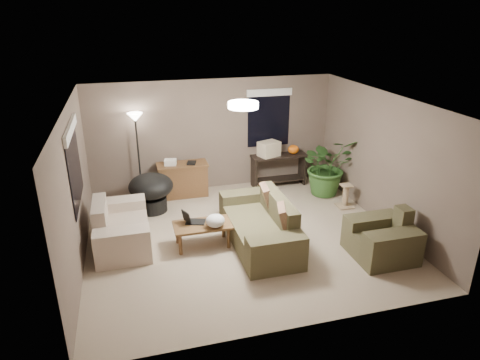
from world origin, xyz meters
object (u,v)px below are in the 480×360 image
object	(u,v)px
loveseat	(120,229)
console_table	(279,168)
coffee_table	(202,227)
main_sofa	(261,227)
floor_lamp	(136,128)
papasan_chair	(151,190)
desk	(183,180)
cat_scratching_post	(345,197)
armchair	(382,240)
houseplant	(327,172)

from	to	relation	value
loveseat	console_table	world-z (taller)	loveseat
coffee_table	console_table	xyz separation A→B (m)	(2.23, 2.28, 0.08)
main_sofa	floor_lamp	bearing A→B (deg)	127.91
console_table	papasan_chair	xyz separation A→B (m)	(-2.98, -0.63, 0.03)
desk	cat_scratching_post	xyz separation A→B (m)	(3.20, -1.48, -0.16)
armchair	cat_scratching_post	bearing A→B (deg)	79.84
coffee_table	console_table	size ratio (longest dim) A/B	0.77
main_sofa	armchair	distance (m)	2.06
armchair	coffee_table	size ratio (longest dim) A/B	1.00
desk	houseplant	bearing A→B (deg)	-13.16
desk	houseplant	world-z (taller)	houseplant
desk	floor_lamp	xyz separation A→B (m)	(-0.90, 0.08, 1.22)
main_sofa	console_table	xyz separation A→B (m)	(1.21, 2.43, 0.14)
papasan_chair	floor_lamp	xyz separation A→B (m)	(-0.17, 0.70, 1.13)
loveseat	coffee_table	distance (m)	1.45
floor_lamp	houseplant	xyz separation A→B (m)	(4.02, -0.81, -1.08)
main_sofa	houseplant	bearing A→B (deg)	39.12
papasan_chair	floor_lamp	world-z (taller)	floor_lamp
console_table	floor_lamp	distance (m)	3.36
armchair	coffee_table	bearing A→B (deg)	158.61
main_sofa	desk	bearing A→B (deg)	113.36
papasan_chair	desk	bearing A→B (deg)	40.08
console_table	houseplant	distance (m)	1.15
armchair	desk	size ratio (longest dim) A/B	0.91
loveseat	cat_scratching_post	distance (m)	4.59
coffee_table	desk	distance (m)	2.26
floor_lamp	houseplant	bearing A→B (deg)	-11.40
loveseat	console_table	xyz separation A→B (m)	(3.62, 1.87, 0.14)
armchair	floor_lamp	distance (m)	5.28
armchair	console_table	bearing A→B (deg)	100.22
armchair	houseplant	bearing A→B (deg)	84.48
loveseat	coffee_table	world-z (taller)	loveseat
main_sofa	coffee_table	xyz separation A→B (m)	(-1.02, 0.15, 0.06)
desk	houseplant	xyz separation A→B (m)	(3.12, -0.73, 0.14)
loveseat	houseplant	size ratio (longest dim) A/B	1.20
loveseat	houseplant	distance (m)	4.63
console_table	houseplant	xyz separation A→B (m)	(0.87, -0.75, 0.08)
loveseat	console_table	bearing A→B (deg)	27.31
floor_lamp	coffee_table	bearing A→B (deg)	-68.56
loveseat	houseplant	bearing A→B (deg)	14.06
console_table	loveseat	bearing A→B (deg)	-152.69
houseplant	papasan_chair	bearing A→B (deg)	178.29
console_table	cat_scratching_post	bearing A→B (deg)	-57.56
loveseat	coffee_table	bearing A→B (deg)	-16.49
console_table	houseplant	size ratio (longest dim) A/B	0.98
floor_lamp	loveseat	bearing A→B (deg)	-103.59
armchair	houseplant	world-z (taller)	houseplant
main_sofa	armchair	size ratio (longest dim) A/B	2.20
loveseat	papasan_chair	distance (m)	1.40
houseplant	cat_scratching_post	size ratio (longest dim) A/B	2.66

